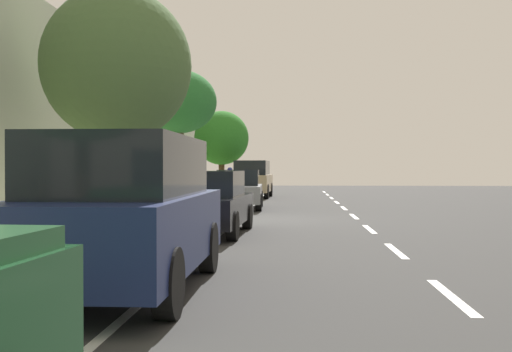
% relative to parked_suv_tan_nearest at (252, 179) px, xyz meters
% --- Properties ---
extents(ground, '(75.01, 75.01, 0.00)m').
position_rel_parked_suv_tan_nearest_xyz_m(ground, '(-1.11, 14.25, -1.03)').
color(ground, '#353535').
extents(sidewalk, '(3.55, 46.88, 0.14)m').
position_rel_parked_suv_tan_nearest_xyz_m(sidewalk, '(2.81, 14.25, -0.95)').
color(sidewalk, '#B5AE89').
rests_on(sidewalk, ground).
extents(curb_edge, '(0.16, 46.88, 0.14)m').
position_rel_parked_suv_tan_nearest_xyz_m(curb_edge, '(0.95, 14.25, -0.95)').
color(curb_edge, gray).
rests_on(curb_edge, ground).
extents(lane_stripe_centre, '(0.14, 44.20, 0.01)m').
position_rel_parked_suv_tan_nearest_xyz_m(lane_stripe_centre, '(-4.24, 12.91, -1.02)').
color(lane_stripe_centre, white).
rests_on(lane_stripe_centre, ground).
extents(lane_stripe_bike_edge, '(0.12, 46.88, 0.01)m').
position_rel_parked_suv_tan_nearest_xyz_m(lane_stripe_bike_edge, '(-0.52, 14.25, -1.02)').
color(lane_stripe_bike_edge, white).
rests_on(lane_stripe_bike_edge, ground).
extents(building_facade, '(0.50, 46.88, 6.21)m').
position_rel_parked_suv_tan_nearest_xyz_m(building_facade, '(4.83, 14.25, 2.08)').
color(building_facade, '#9AA38F').
rests_on(building_facade, ground).
extents(parked_suv_tan_nearest, '(2.07, 4.75, 1.99)m').
position_rel_parked_suv_tan_nearest_xyz_m(parked_suv_tan_nearest, '(0.00, 0.00, 0.00)').
color(parked_suv_tan_nearest, tan).
rests_on(parked_suv_tan_nearest, ground).
extents(parked_sedan_grey_second, '(1.96, 4.46, 1.52)m').
position_rel_parked_suv_tan_nearest_xyz_m(parked_sedan_grey_second, '(-0.11, 9.30, -0.27)').
color(parked_sedan_grey_second, slate).
rests_on(parked_sedan_grey_second, ground).
extents(parked_sedan_black_mid, '(1.97, 4.47, 1.52)m').
position_rel_parked_suv_tan_nearest_xyz_m(parked_sedan_black_mid, '(-0.21, 18.57, -0.27)').
color(parked_sedan_black_mid, black).
rests_on(parked_sedan_black_mid, ground).
extents(parked_suv_dark_blue_far, '(1.97, 4.70, 1.99)m').
position_rel_parked_suv_tan_nearest_xyz_m(parked_suv_dark_blue_far, '(-0.13, 25.42, 0.00)').
color(parked_suv_dark_blue_far, navy).
rests_on(parked_suv_dark_blue_far, ground).
extents(bicycle_at_curb, '(1.76, 0.46, 0.78)m').
position_rel_parked_suv_tan_nearest_xyz_m(bicycle_at_curb, '(0.49, 5.51, -0.64)').
color(bicycle_at_curb, black).
rests_on(bicycle_at_curb, ground).
extents(cyclist_with_backpack, '(0.46, 0.61, 1.63)m').
position_rel_parked_suv_tan_nearest_xyz_m(cyclist_with_backpack, '(0.72, 5.07, -0.04)').
color(cyclist_with_backpack, '#C6B284').
rests_on(cyclist_with_backpack, ground).
extents(street_tree_near_cyclist, '(3.15, 3.15, 4.76)m').
position_rel_parked_suv_tan_nearest_xyz_m(street_tree_near_cyclist, '(1.95, -2.27, 2.30)').
color(street_tree_near_cyclist, brown).
rests_on(street_tree_near_cyclist, sidewalk).
extents(street_tree_mid_block, '(2.78, 2.78, 5.06)m').
position_rel_parked_suv_tan_nearest_xyz_m(street_tree_mid_block, '(1.95, 10.79, 2.96)').
color(street_tree_mid_block, brown).
rests_on(street_tree_mid_block, sidewalk).
extents(street_tree_far_end, '(3.58, 3.58, 5.74)m').
position_rel_parked_suv_tan_nearest_xyz_m(street_tree_far_end, '(1.95, 18.70, 3.00)').
color(street_tree_far_end, brown).
rests_on(street_tree_far_end, sidewalk).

